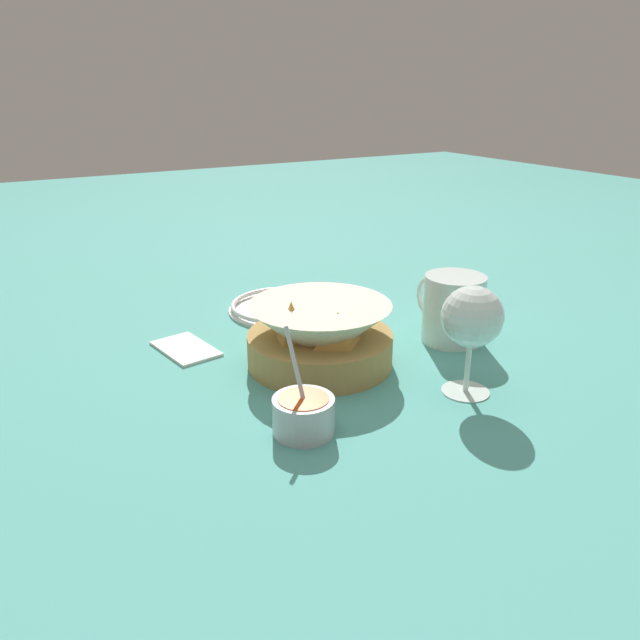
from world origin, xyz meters
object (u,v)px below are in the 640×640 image
(wine_glass, at_px, (472,320))
(beer_mug, at_px, (452,311))
(sauce_cup, at_px, (303,413))
(side_plate, at_px, (282,306))
(food_basket, at_px, (320,338))

(wine_glass, distance_m, beer_mug, 0.18)
(sauce_cup, relative_size, side_plate, 0.63)
(food_basket, height_order, beer_mug, beer_mug)
(side_plate, bearing_deg, wine_glass, -170.22)
(side_plate, bearing_deg, beer_mug, -146.48)
(sauce_cup, height_order, wine_glass, wine_glass)
(beer_mug, bearing_deg, side_plate, 33.52)
(food_basket, bearing_deg, sauce_cup, 143.93)
(beer_mug, height_order, side_plate, beer_mug)
(wine_glass, height_order, beer_mug, wine_glass)
(beer_mug, relative_size, side_plate, 0.71)
(wine_glass, bearing_deg, side_plate, 9.78)
(wine_glass, bearing_deg, food_basket, 35.45)
(food_basket, distance_m, sauce_cup, 0.18)
(food_basket, distance_m, side_plate, 0.23)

